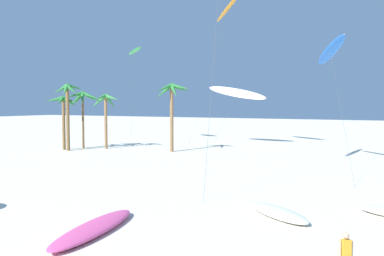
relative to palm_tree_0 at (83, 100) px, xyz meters
The scene contains 12 objects.
palm_tree_0 is the anchor object (origin of this frame).
palm_tree_1 2.68m from the palm_tree_0, 118.55° to the right, with size 4.11×4.07×6.79m.
palm_tree_2 2.69m from the palm_tree_0, 90.12° to the right, with size 3.37×3.28×8.30m.
palm_tree_3 2.91m from the palm_tree_0, 24.36° to the left, with size 4.61×4.38×7.10m.
palm_tree_4 12.16m from the palm_tree_0, 10.42° to the left, with size 4.60×4.67×8.30m.
flying_kite_0 21.97m from the palm_tree_0, 26.59° to the left, with size 6.56×8.93×19.22m.
flying_kite_2 21.34m from the palm_tree_0, 42.56° to the left, with size 8.71×7.12×8.89m.
flying_kite_4 13.21m from the palm_tree_0, 87.27° to the left, with size 6.05×8.50×14.40m.
flying_kite_5 30.87m from the palm_tree_0, ahead, with size 5.05×12.38×11.92m.
grounded_kite_0 35.82m from the palm_tree_0, 47.10° to the right, with size 2.44×6.47×0.41m.
grounded_kite_2 36.93m from the palm_tree_0, 32.46° to the right, with size 4.41×3.92×0.39m.
person_near_left 43.59m from the palm_tree_0, 36.78° to the right, with size 0.42×0.35×1.59m.
Camera 1 is at (12.47, -3.13, 5.78)m, focal length 37.32 mm.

